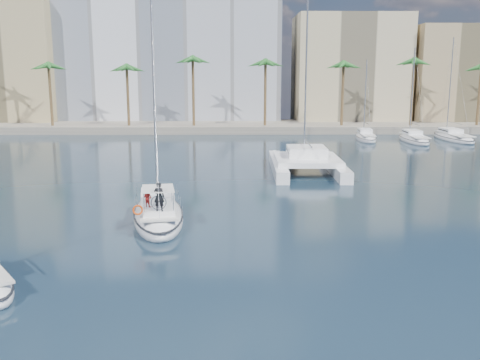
{
  "coord_description": "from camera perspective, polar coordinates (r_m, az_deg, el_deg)",
  "views": [
    {
      "loc": [
        0.54,
        -31.15,
        9.86
      ],
      "look_at": [
        0.92,
        1.5,
        3.24
      ],
      "focal_mm": 40.0,
      "sensor_mm": 36.0,
      "label": 1
    }
  ],
  "objects": [
    {
      "name": "palm_right",
      "position": [
        94.29,
        20.5,
        11.0
      ],
      "size": [
        3.6,
        3.6,
        12.3
      ],
      "color": "brown",
      "rests_on": "ground"
    },
    {
      "name": "palm_centre",
      "position": [
        88.15,
        -1.05,
        11.73
      ],
      "size": [
        3.6,
        3.6,
        12.3
      ],
      "color": "brown",
      "rests_on": "ground"
    },
    {
      "name": "main_sloop",
      "position": [
        36.39,
        -8.72,
        -3.58
      ],
      "size": [
        4.9,
        10.76,
        15.39
      ],
      "rotation": [
        0.0,
        0.0,
        0.16
      ],
      "color": "white",
      "rests_on": "ground"
    },
    {
      "name": "building_tan_left",
      "position": [
        108.81,
        -24.17,
        11.08
      ],
      "size": [
        22.0,
        14.0,
        22.0
      ],
      "primitive_type": "cube",
      "color": "tan",
      "rests_on": "ground"
    },
    {
      "name": "ground",
      "position": [
        32.68,
        -1.6,
        -6.11
      ],
      "size": [
        160.0,
        160.0,
        0.0
      ],
      "primitive_type": "plane",
      "color": "black",
      "rests_on": "ground"
    },
    {
      "name": "moored_yacht_b",
      "position": [
        81.06,
        18.05,
        3.91
      ],
      "size": [
        3.32,
        10.83,
        13.72
      ],
      "primitive_type": null,
      "rotation": [
        0.0,
        0.0,
        -0.02
      ],
      "color": "white",
      "rests_on": "ground"
    },
    {
      "name": "seagull",
      "position": [
        40.14,
        -9.7,
        -2.48
      ],
      "size": [
        1.24,
        0.53,
        0.23
      ],
      "color": "silver",
      "rests_on": "ground"
    },
    {
      "name": "quay",
      "position": [
        92.61,
        -1.01,
        5.72
      ],
      "size": [
        120.0,
        14.0,
        1.2
      ],
      "primitive_type": "cube",
      "color": "gray",
      "rests_on": "ground"
    },
    {
      "name": "moored_yacht_c",
      "position": [
        85.2,
        21.78,
        3.99
      ],
      "size": [
        3.98,
        12.33,
        15.54
      ],
      "primitive_type": null,
      "rotation": [
        0.0,
        0.0,
        0.03
      ],
      "color": "white",
      "rests_on": "ground"
    },
    {
      "name": "building_tan_right",
      "position": [
        107.47,
        22.38,
        10.15
      ],
      "size": [
        18.0,
        12.0,
        18.0
      ],
      "primitive_type": "cube",
      "color": "tan",
      "rests_on": "ground"
    },
    {
      "name": "catamaran",
      "position": [
        54.12,
        7.11,
        2.15
      ],
      "size": [
        7.09,
        13.83,
        19.79
      ],
      "rotation": [
        0.0,
        0.0,
        -0.02
      ],
      "color": "white",
      "rests_on": "ground"
    },
    {
      "name": "building_modern",
      "position": [
        104.98,
        -7.76,
        13.61
      ],
      "size": [
        42.0,
        16.0,
        28.0
      ],
      "primitive_type": "cube",
      "color": "silver",
      "rests_on": "ground"
    },
    {
      "name": "palm_left",
      "position": [
        94.67,
        -22.5,
        10.86
      ],
      "size": [
        3.6,
        3.6,
        12.3
      ],
      "color": "brown",
      "rests_on": "ground"
    },
    {
      "name": "building_beige",
      "position": [
        103.4,
        11.53,
        11.31
      ],
      "size": [
        20.0,
        14.0,
        20.0
      ],
      "primitive_type": "cube",
      "color": "tan",
      "rests_on": "ground"
    },
    {
      "name": "moored_yacht_a",
      "position": [
        81.14,
        13.24,
        4.17
      ],
      "size": [
        3.37,
        9.52,
        11.9
      ],
      "primitive_type": null,
      "rotation": [
        0.0,
        0.0,
        -0.07
      ],
      "color": "white",
      "rests_on": "ground"
    }
  ]
}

